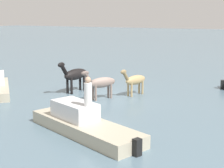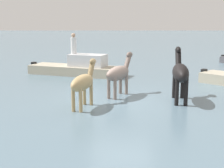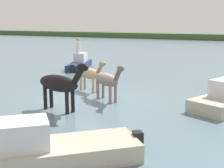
{
  "view_description": "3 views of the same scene",
  "coord_description": "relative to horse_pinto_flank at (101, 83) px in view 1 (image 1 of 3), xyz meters",
  "views": [
    {
      "loc": [
        17.36,
        9.6,
        4.83
      ],
      "look_at": [
        0.83,
        0.96,
        1.02
      ],
      "focal_mm": 54.79,
      "sensor_mm": 36.0,
      "label": 1
    },
    {
      "loc": [
        -12.32,
        0.44,
        3.06
      ],
      "look_at": [
        -0.17,
        0.41,
        0.67
      ],
      "focal_mm": 50.83,
      "sensor_mm": 36.0,
      "label": 2
    },
    {
      "loc": [
        7.47,
        -11.82,
        3.54
      ],
      "look_at": [
        0.98,
        -0.11,
        0.86
      ],
      "focal_mm": 49.53,
      "sensor_mm": 36.0,
      "label": 3
    }
  ],
  "objects": [
    {
      "name": "boat_dinghy_port",
      "position": [
        5.36,
        2.18,
        -0.64
      ],
      "size": [
        3.53,
        5.94,
        1.37
      ],
      "rotation": [
        0.0,
        0.0,
        4.35
      ],
      "color": "#B7AD93",
      "rests_on": "ground_plane"
    },
    {
      "name": "horse_lead",
      "position": [
        -0.84,
        -2.36,
        0.15
      ],
      "size": [
        2.64,
        0.83,
        2.04
      ],
      "rotation": [
        0.0,
        0.0,
        6.17
      ],
      "color": "black",
      "rests_on": "ground_plane"
    },
    {
      "name": "person_helmsman_aft",
      "position": [
        5.44,
        2.49,
        0.8
      ],
      "size": [
        0.32,
        0.32,
        1.19
      ],
      "color": "silver",
      "rests_on": "boat_dinghy_port"
    },
    {
      "name": "horse_pinto_flank",
      "position": [
        0.0,
        0.0,
        0.0
      ],
      "size": [
        2.16,
        1.38,
        1.76
      ],
      "rotation": [
        0.0,
        0.0,
        5.8
      ],
      "color": "gray",
      "rests_on": "ground_plane"
    },
    {
      "name": "ground_plane",
      "position": [
        -0.61,
        -0.12,
        -0.97
      ],
      "size": [
        198.99,
        198.99,
        0.0
      ],
      "primitive_type": "plane",
      "color": "slate"
    },
    {
      "name": "horse_dark_mare",
      "position": [
        -1.82,
        1.32,
        -0.04
      ],
      "size": [
        2.16,
        0.98,
        1.68
      ],
      "rotation": [
        0.0,
        0.0,
        5.98
      ],
      "color": "tan",
      "rests_on": "ground_plane"
    }
  ]
}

